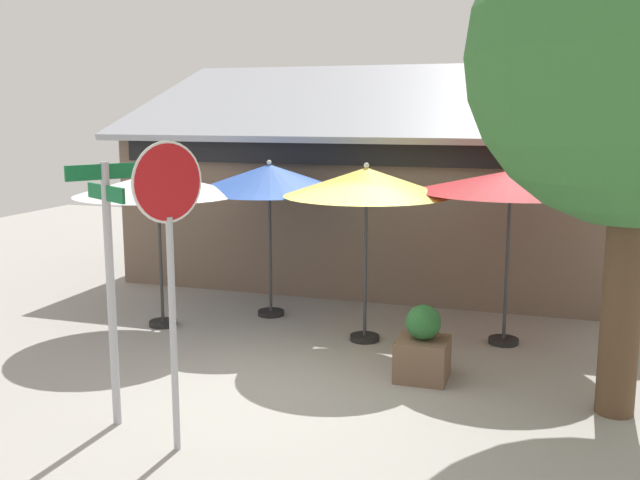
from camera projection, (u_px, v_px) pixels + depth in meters
name	position (u px, v px, depth m)	size (l,w,h in m)	color
ground_plane	(300.00, 382.00, 9.32)	(28.00, 28.00, 0.10)	#9E9B93
cafe_building	(379.00, 200.00, 14.73)	(9.94, 4.56, 4.41)	#705B4C
street_sign_post	(110.00, 267.00, 7.68)	(0.73, 0.78, 2.87)	#A8AAB2
stop_sign	(170.00, 239.00, 6.99)	(0.36, 0.71, 3.11)	#A8AAB2
patio_umbrella_ivory_left	(158.00, 184.00, 11.23)	(2.57, 2.57, 2.53)	black
patio_umbrella_royal_blue_center	(269.00, 179.00, 11.82)	(2.56, 2.56, 2.60)	black
patio_umbrella_mustard_right	(366.00, 183.00, 10.47)	(2.41, 2.41, 2.66)	black
patio_umbrella_crimson_far_right	(511.00, 182.00, 10.31)	(2.68, 2.68, 2.63)	black
sidewalk_planter	(423.00, 348.00, 9.25)	(0.65, 0.65, 0.97)	brown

